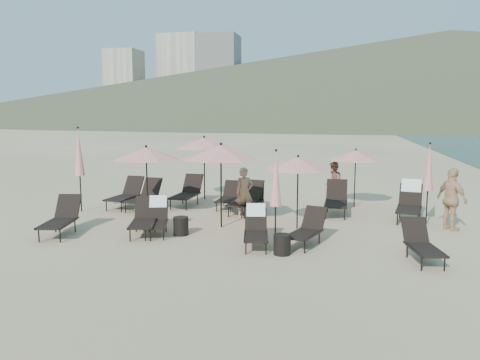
% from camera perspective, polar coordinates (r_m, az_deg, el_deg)
% --- Properties ---
extents(ground, '(800.00, 800.00, 0.00)m').
position_cam_1_polar(ground, '(11.84, 1.84, -7.68)').
color(ground, '#D6BA8C').
rests_on(ground, ground).
extents(volcanic_headland, '(690.00, 690.00, 55.00)m').
position_cam_1_polar(volcanic_headland, '(322.19, 26.04, 11.08)').
color(volcanic_headland, brown).
rests_on(volcanic_headland, ground).
extents(hotel_skyline, '(109.00, 82.00, 55.00)m').
position_cam_1_polar(hotel_skyline, '(298.97, -5.68, 11.69)').
color(hotel_skyline, beige).
rests_on(hotel_skyline, ground).
extents(lounger_0, '(1.02, 1.82, 0.99)m').
position_cam_1_polar(lounger_0, '(13.45, -20.98, -4.31)').
color(lounger_0, black).
rests_on(lounger_0, ground).
extents(lounger_1, '(1.07, 1.74, 0.94)m').
position_cam_1_polar(lounger_1, '(12.89, -11.63, -4.57)').
color(lounger_1, black).
rests_on(lounger_1, ground).
extents(lounger_2, '(0.99, 1.61, 0.95)m').
position_cam_1_polar(lounger_2, '(12.90, -10.10, -4.45)').
color(lounger_2, black).
rests_on(lounger_2, ground).
extents(lounger_3, '(0.84, 1.60, 0.95)m').
position_cam_1_polar(lounger_3, '(11.52, 1.95, -5.80)').
color(lounger_3, black).
rests_on(lounger_3, ground).
extents(lounger_4, '(0.99, 1.61, 0.87)m').
position_cam_1_polar(lounger_4, '(11.69, 8.17, -5.91)').
color(lounger_4, black).
rests_on(lounger_4, ground).
extents(lounger_5, '(0.84, 1.57, 0.85)m').
position_cam_1_polar(lounger_5, '(11.06, 21.27, -7.18)').
color(lounger_5, black).
rests_on(lounger_5, ground).
extents(lounger_6, '(0.74, 1.80, 1.02)m').
position_cam_1_polar(lounger_6, '(16.83, -13.74, -1.63)').
color(lounger_6, black).
rests_on(lounger_6, ground).
extents(lounger_7, '(0.74, 1.84, 1.05)m').
position_cam_1_polar(lounger_7, '(16.76, -6.45, -1.44)').
color(lounger_7, black).
rests_on(lounger_7, ground).
extents(lounger_8, '(0.87, 1.71, 0.94)m').
position_cam_1_polar(lounger_8, '(15.34, 1.75, -2.44)').
color(lounger_8, black).
rests_on(lounger_8, ground).
extents(lounger_9, '(0.98, 1.86, 1.01)m').
position_cam_1_polar(lounger_9, '(15.36, 0.82, -2.30)').
color(lounger_9, black).
rests_on(lounger_9, ground).
extents(lounger_10, '(0.70, 1.82, 1.05)m').
position_cam_1_polar(lounger_10, '(15.51, 11.65, -2.30)').
color(lounger_10, black).
rests_on(lounger_10, ground).
extents(lounger_11, '(0.97, 1.96, 1.17)m').
position_cam_1_polar(lounger_11, '(15.28, 19.99, -2.49)').
color(lounger_11, black).
rests_on(lounger_11, ground).
extents(lounger_12, '(0.61, 1.55, 0.89)m').
position_cam_1_polar(lounger_12, '(16.23, -1.38, -1.97)').
color(lounger_12, black).
rests_on(lounger_12, ground).
extents(lounger_13, '(0.76, 1.78, 1.00)m').
position_cam_1_polar(lounger_13, '(16.37, -11.57, -1.86)').
color(lounger_13, black).
rests_on(lounger_13, ground).
extents(umbrella_open_0, '(2.12, 2.12, 2.29)m').
position_cam_1_polar(umbrella_open_0, '(14.67, -11.36, 3.17)').
color(umbrella_open_0, black).
rests_on(umbrella_open_0, ground).
extents(umbrella_open_1, '(2.26, 2.26, 2.44)m').
position_cam_1_polar(umbrella_open_1, '(13.16, -2.34, 3.39)').
color(umbrella_open_1, black).
rests_on(umbrella_open_1, ground).
extents(umbrella_open_2, '(1.95, 1.95, 2.10)m').
position_cam_1_polar(umbrella_open_2, '(13.13, 7.09, 2.01)').
color(umbrella_open_2, black).
rests_on(umbrella_open_2, ground).
extents(umbrella_open_3, '(2.26, 2.26, 2.44)m').
position_cam_1_polar(umbrella_open_3, '(17.82, -4.39, 4.50)').
color(umbrella_open_3, black).
rests_on(umbrella_open_3, ground).
extents(umbrella_open_4, '(1.92, 1.92, 2.06)m').
position_cam_1_polar(umbrella_open_4, '(16.66, 13.92, 2.94)').
color(umbrella_open_4, black).
rests_on(umbrella_open_4, ground).
extents(umbrella_closed_0, '(0.28, 0.28, 2.39)m').
position_cam_1_polar(umbrella_closed_0, '(11.14, 4.39, 0.06)').
color(umbrella_closed_0, black).
rests_on(umbrella_closed_0, ground).
extents(umbrella_closed_1, '(0.28, 0.28, 2.43)m').
position_cam_1_polar(umbrella_closed_1, '(14.44, 22.03, 1.38)').
color(umbrella_closed_1, black).
rests_on(umbrella_closed_1, ground).
extents(umbrella_closed_2, '(0.33, 0.33, 2.83)m').
position_cam_1_polar(umbrella_closed_2, '(16.31, -19.04, 3.16)').
color(umbrella_closed_2, black).
rests_on(umbrella_closed_2, ground).
extents(side_table_0, '(0.41, 0.41, 0.49)m').
position_cam_1_polar(side_table_0, '(12.65, -7.22, -5.59)').
color(side_table_0, black).
rests_on(side_table_0, ground).
extents(side_table_1, '(0.40, 0.40, 0.47)m').
position_cam_1_polar(side_table_1, '(10.86, 5.16, -7.84)').
color(side_table_1, black).
rests_on(side_table_1, ground).
extents(beachgoer_a, '(0.69, 0.63, 1.58)m').
position_cam_1_polar(beachgoer_a, '(14.65, 0.56, -1.54)').
color(beachgoer_a, '#A87E5B').
rests_on(beachgoer_a, ground).
extents(beachgoer_b, '(0.61, 0.77, 1.55)m').
position_cam_1_polar(beachgoer_b, '(17.23, 11.28, -0.35)').
color(beachgoer_b, '#A46255').
rests_on(beachgoer_b, ground).
extents(beachgoer_c, '(0.92, 1.09, 1.75)m').
position_cam_1_polar(beachgoer_c, '(14.22, 24.41, -2.15)').
color(beachgoer_c, tan).
rests_on(beachgoer_c, ground).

